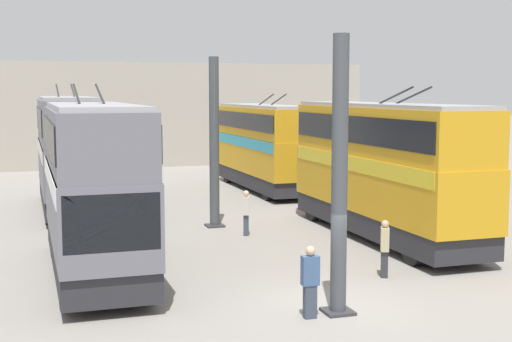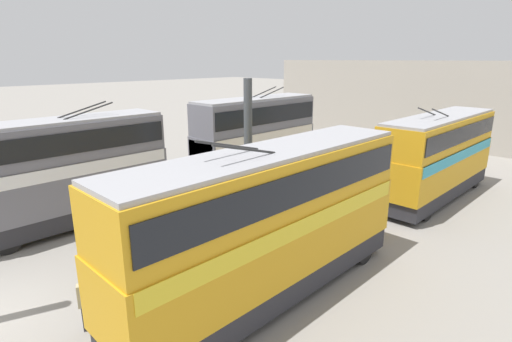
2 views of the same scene
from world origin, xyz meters
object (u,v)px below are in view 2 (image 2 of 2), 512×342
object	(u,v)px
bus_right_mid	(256,132)
person_by_left_row	(86,302)
person_by_right_row	(149,202)
bus_left_near	(271,216)
oil_drum	(233,193)
person_aisle_midway	(225,216)
bus_left_far	(438,152)
bus_right_near	(67,166)

from	to	relation	value
bus_right_mid	person_by_left_row	world-z (taller)	bus_right_mid
bus_right_mid	person_by_right_row	size ratio (longest dim) A/B	5.34
bus_left_near	oil_drum	bearing A→B (deg)	55.22
bus_left_near	person_aisle_midway	size ratio (longest dim) A/B	6.50
person_by_left_row	person_by_right_row	distance (m)	8.24
person_by_right_row	bus_left_near	bearing A→B (deg)	62.92
bus_left_near	bus_right_mid	world-z (taller)	bus_right_mid
bus_left_near	person_by_right_row	size ratio (longest dim) A/B	6.36
bus_left_far	bus_right_near	size ratio (longest dim) A/B	1.15
person_aisle_midway	person_by_left_row	bearing A→B (deg)	124.00
bus_left_near	person_by_left_row	world-z (taller)	bus_left_near
bus_left_far	bus_right_near	xyz separation A→B (m)	(-15.99, 10.72, 0.21)
bus_right_near	person_by_right_row	xyz separation A→B (m)	(2.82, -2.10, -1.97)
person_by_left_row	bus_left_near	bearing A→B (deg)	88.11
oil_drum	bus_right_mid	bearing A→B (deg)	30.91
bus_left_near	bus_left_far	bearing A→B (deg)	-0.00
person_by_left_row	bus_right_near	bearing A→B (deg)	-173.66
bus_left_far	person_by_left_row	xyz separation A→B (m)	(-18.81, 2.61, -1.80)
bus_left_near	person_aisle_midway	bearing A→B (deg)	65.65
person_aisle_midway	person_by_right_row	size ratio (longest dim) A/B	0.98
bus_right_mid	oil_drum	size ratio (longest dim) A/B	10.99
person_by_right_row	person_by_left_row	bearing A→B (deg)	23.73
person_by_left_row	person_by_right_row	bearing A→B (deg)	162.34
bus_right_mid	person_by_left_row	bearing A→B (deg)	-151.95
bus_right_near	person_by_left_row	distance (m)	8.82
person_by_left_row	oil_drum	size ratio (longest dim) A/B	1.99
person_by_left_row	person_by_right_row	world-z (taller)	person_by_right_row
oil_drum	bus_left_far	bearing A→B (deg)	-43.74
bus_right_near	bus_right_mid	size ratio (longest dim) A/B	0.95
bus_left_near	bus_right_near	distance (m)	10.95
person_by_left_row	bus_left_far	bearing A→B (deg)	107.60
person_aisle_midway	person_by_right_row	world-z (taller)	person_by_right_row
person_by_right_row	bus_left_far	bearing A→B (deg)	123.69
bus_right_mid	person_by_right_row	bearing A→B (deg)	-167.64
bus_right_mid	person_by_left_row	size ratio (longest dim) A/B	5.51
person_aisle_midway	bus_right_near	bearing A→B (deg)	53.56
oil_drum	bus_left_near	bearing A→B (deg)	-124.78
bus_left_near	bus_right_near	xyz separation A→B (m)	(-2.22, 10.72, 0.04)
bus_right_mid	person_by_right_row	xyz separation A→B (m)	(-9.58, -2.10, -2.03)
bus_right_near	person_aisle_midway	world-z (taller)	bus_right_near
person_by_right_row	bus_right_mid	bearing A→B (deg)	169.25
bus_right_near	bus_right_mid	world-z (taller)	bus_right_mid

